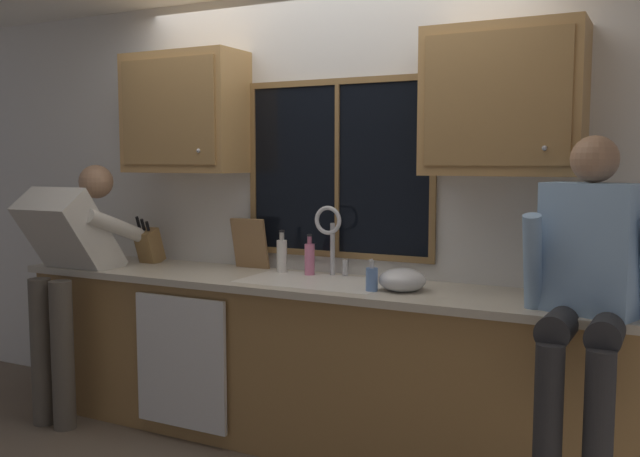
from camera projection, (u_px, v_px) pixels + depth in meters
name	position (u px, v px, depth m)	size (l,w,h in m)	color
back_wall	(334.00, 211.00, 4.06)	(5.92, 0.12, 2.55)	silver
window_glass	(338.00, 169.00, 3.95)	(1.10, 0.02, 0.95)	black
window_frame_top	(338.00, 82.00, 3.89)	(1.17, 0.02, 0.04)	olive
window_frame_bottom	(337.00, 254.00, 3.99)	(1.17, 0.02, 0.04)	olive
window_frame_left	(253.00, 168.00, 4.20)	(0.04, 0.02, 0.95)	olive
window_frame_right	(433.00, 170.00, 3.69)	(0.04, 0.02, 0.95)	olive
window_mullion_center	(337.00, 169.00, 3.94)	(0.02, 0.02, 0.95)	olive
lower_cabinet_run	(306.00, 365.00, 3.83)	(3.52, 0.58, 0.88)	#A07744
countertop	(304.00, 284.00, 3.77)	(3.58, 0.62, 0.04)	beige
dishwasher_front	(180.00, 362.00, 3.83)	(0.60, 0.02, 0.74)	white
upper_cabinet_left	(185.00, 113.00, 4.20)	(0.76, 0.36, 0.72)	#B2844C
upper_cabinet_right	(503.00, 101.00, 3.34)	(0.76, 0.36, 0.72)	#B2844C
sink	(315.00, 299.00, 3.76)	(0.80, 0.46, 0.21)	white
faucet	(331.00, 232.00, 3.88)	(0.18, 0.09, 0.40)	silver
person_standing	(69.00, 263.00, 4.15)	(0.53, 0.70, 1.55)	#595147
person_sitting_on_counter	(588.00, 275.00, 2.86)	(0.54, 0.66, 1.26)	#262628
knife_block	(149.00, 246.00, 4.41)	(0.12, 0.18, 0.32)	olive
cutting_board	(250.00, 244.00, 4.18)	(0.23, 0.02, 0.31)	#997047
mixing_bowl	(402.00, 280.00, 3.48)	(0.24, 0.24, 0.12)	silver
soap_dispenser	(372.00, 279.00, 3.46)	(0.06, 0.07, 0.16)	#668CCC
bottle_green_glass	(310.00, 258.00, 3.94)	(0.06, 0.06, 0.24)	pink
bottle_tall_clear	(282.00, 255.00, 4.03)	(0.06, 0.06, 0.25)	silver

